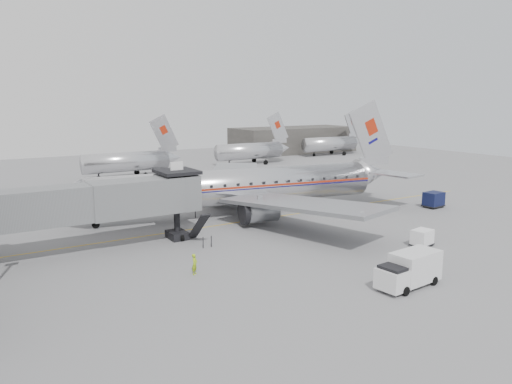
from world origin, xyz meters
TOP-DOWN VIEW (x-y plane):
  - ground at (0.00, 0.00)m, footprint 160.00×160.00m
  - hangar at (45.00, 60.00)m, footprint 30.00×12.00m
  - apron_line at (3.00, 6.00)m, footprint 60.00×0.15m
  - jet_bridge at (-16.66, 3.67)m, footprint 21.00×6.20m
  - distant_aircraft_near at (-1.79, 42.00)m, footprint 16.39×3.20m
  - distant_aircraft_mid at (24.21, 46.00)m, footprint 16.39×3.20m
  - distant_aircraft_far at (48.21, 50.00)m, footprint 16.39×3.20m
  - airliner at (0.79, 8.87)m, footprint 39.96×36.75m
  - service_van at (-0.51, -16.01)m, footprint 5.21×2.38m
  - baggage_cart_navy at (22.00, 0.06)m, footprint 2.50×1.99m
  - baggage_cart_white at (8.00, -10.00)m, footprint 2.13×1.77m
  - ramp_worker at (-12.00, -6.00)m, footprint 0.68×0.67m

SIDE VIEW (x-z plane):
  - ground at x=0.00m, z-range 0.00..0.00m
  - apron_line at x=3.00m, z-range 0.00..0.01m
  - ramp_worker at x=-12.00m, z-range 0.00..1.57m
  - baggage_cart_white at x=8.00m, z-range 0.05..1.54m
  - baggage_cart_navy at x=22.00m, z-range 0.06..1.91m
  - service_van at x=-0.51m, z-range 0.06..2.44m
  - distant_aircraft_near at x=-1.79m, z-range -2.40..7.86m
  - distant_aircraft_mid at x=24.21m, z-range -2.40..7.86m
  - distant_aircraft_far at x=48.21m, z-range -2.40..7.86m
  - hangar at x=45.00m, z-range 0.00..6.00m
  - airliner at x=0.79m, z-range -3.16..9.55m
  - jet_bridge at x=-16.66m, z-range 0.63..7.73m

